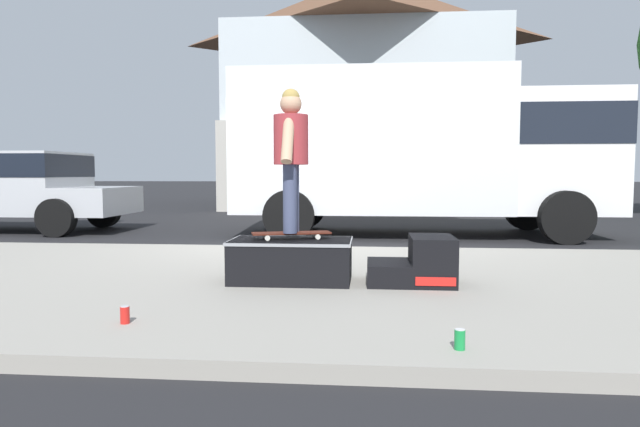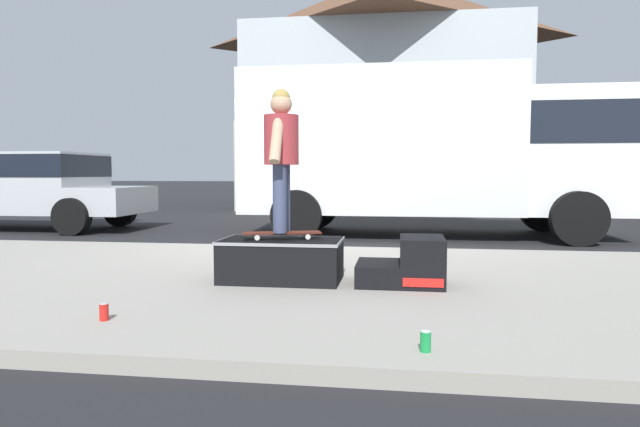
{
  "view_description": "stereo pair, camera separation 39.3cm",
  "coord_description": "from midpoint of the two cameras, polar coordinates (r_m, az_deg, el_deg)",
  "views": [
    {
      "loc": [
        1.34,
        -8.52,
        1.19
      ],
      "look_at": [
        0.7,
        -1.31,
        0.66
      ],
      "focal_mm": 31.01,
      "sensor_mm": 36.0,
      "label": 1
    },
    {
      "loc": [
        1.73,
        -8.48,
        1.19
      ],
      "look_at": [
        0.7,
        -1.31,
        0.66
      ],
      "focal_mm": 31.01,
      "sensor_mm": 36.0,
      "label": 2
    }
  ],
  "objects": [
    {
      "name": "skate_box",
      "position": [
        5.5,
        -5.03,
        -4.71
      ],
      "size": [
        1.2,
        0.68,
        0.42
      ],
      "color": "black",
      "rests_on": "sidewalk_slab"
    },
    {
      "name": "box_truck",
      "position": [
        10.74,
        9.31,
        6.86
      ],
      "size": [
        6.91,
        2.63,
        3.05
      ],
      "color": "silver",
      "rests_on": "ground"
    },
    {
      "name": "soda_can_b",
      "position": [
        4.3,
        -22.01,
        -9.68
      ],
      "size": [
        0.07,
        0.07,
        0.13
      ],
      "color": "red",
      "rests_on": "sidewalk_slab"
    },
    {
      "name": "skater_kid",
      "position": [
        5.49,
        -5.08,
        6.71
      ],
      "size": [
        0.34,
        0.73,
        1.41
      ],
      "color": "#3F4766",
      "rests_on": "skateboard"
    },
    {
      "name": "house_behind",
      "position": [
        21.01,
        4.07,
        12.53
      ],
      "size": [
        9.54,
        8.23,
        8.4
      ],
      "color": "silver",
      "rests_on": "ground"
    },
    {
      "name": "skateboard",
      "position": [
        5.51,
        -5.02,
        -2.06
      ],
      "size": [
        0.8,
        0.42,
        0.07
      ],
      "color": "#4C1E14",
      "rests_on": "skate_box"
    },
    {
      "name": "soda_can",
      "position": [
        3.5,
        11.05,
        -12.66
      ],
      "size": [
        0.07,
        0.07,
        0.13
      ],
      "color": "#198C3F",
      "rests_on": "sidewalk_slab"
    },
    {
      "name": "ground_plane",
      "position": [
        8.72,
        -5.11,
        -3.68
      ],
      "size": [
        140.0,
        140.0,
        0.0
      ],
      "primitive_type": "plane",
      "color": "black"
    },
    {
      "name": "sidewalk_slab",
      "position": [
        5.82,
        -10.39,
        -7.09
      ],
      "size": [
        50.0,
        5.0,
        0.12
      ],
      "primitive_type": "cube",
      "color": "gray",
      "rests_on": "ground"
    },
    {
      "name": "kicker_ramp",
      "position": [
        5.43,
        8.08,
        -5.18
      ],
      "size": [
        0.83,
        0.64,
        0.46
      ],
      "color": "black",
      "rests_on": "sidewalk_slab"
    }
  ]
}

